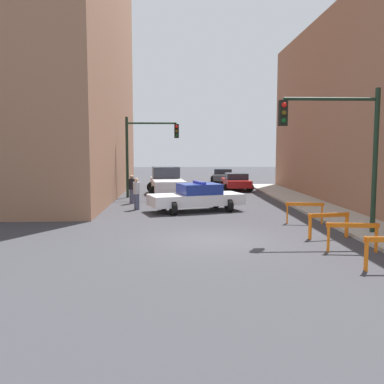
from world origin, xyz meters
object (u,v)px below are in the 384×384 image
(police_car, at_px, (197,197))
(pedestrian_crossing, at_px, (137,193))
(barrier_back, at_px, (329,221))
(traffic_light_near, at_px, (344,138))
(parked_car_near, at_px, (236,181))
(parked_car_mid, at_px, (223,176))
(barrier_mid, at_px, (352,232))
(white_truck, at_px, (167,182))
(pedestrian_corner, at_px, (132,189))
(barrier_corner, at_px, (305,209))
(traffic_light_far, at_px, (144,145))

(police_car, distance_m, pedestrian_crossing, 3.17)
(police_car, bearing_deg, barrier_back, -165.05)
(traffic_light_near, distance_m, parked_car_near, 17.67)
(barrier_back, bearing_deg, parked_car_mid, 92.15)
(traffic_light_near, height_order, parked_car_near, traffic_light_near)
(police_car, relative_size, barrier_mid, 3.16)
(barrier_mid, bearing_deg, police_car, 116.09)
(traffic_light_near, xyz_separation_m, pedestrian_crossing, (-8.05, 7.03, -2.67))
(police_car, relative_size, parked_car_near, 1.17)
(white_truck, distance_m, barrier_back, 15.84)
(parked_car_near, bearing_deg, white_truck, -149.02)
(barrier_mid, bearing_deg, white_truck, 109.69)
(parked_car_mid, relative_size, pedestrian_corner, 2.67)
(white_truck, relative_size, barrier_corner, 3.51)
(police_car, xyz_separation_m, pedestrian_corner, (-3.59, 3.22, 0.14))
(traffic_light_far, height_order, parked_car_near, traffic_light_far)
(traffic_light_near, relative_size, traffic_light_far, 1.00)
(traffic_light_far, xyz_separation_m, parked_car_near, (6.68, 4.74, -2.72))
(pedestrian_corner, xyz_separation_m, barrier_corner, (7.97, -7.06, -0.24))
(police_car, bearing_deg, barrier_corner, -148.71)
(traffic_light_near, height_order, barrier_back, traffic_light_near)
(pedestrian_crossing, xyz_separation_m, barrier_back, (7.42, -7.49, -0.24))
(pedestrian_crossing, bearing_deg, traffic_light_far, -76.92)
(barrier_mid, bearing_deg, barrier_corner, 89.42)
(traffic_light_far, height_order, white_truck, traffic_light_far)
(police_car, height_order, pedestrian_corner, pedestrian_corner)
(barrier_corner, bearing_deg, traffic_light_far, 126.29)
(white_truck, distance_m, barrier_mid, 17.72)
(police_car, xyz_separation_m, barrier_mid, (4.32, -8.83, -0.11))
(traffic_light_near, xyz_separation_m, pedestrian_corner, (-8.55, 9.56, -2.67))
(traffic_light_far, relative_size, pedestrian_corner, 3.13)
(traffic_light_near, distance_m, police_car, 8.52)
(traffic_light_near, bearing_deg, pedestrian_corner, 131.80)
(pedestrian_corner, distance_m, barrier_back, 12.78)
(pedestrian_crossing, relative_size, barrier_mid, 1.04)
(barrier_back, bearing_deg, police_car, 122.43)
(barrier_mid, relative_size, barrier_back, 1.01)
(traffic_light_far, xyz_separation_m, barrier_back, (7.40, -13.11, -2.78))
(traffic_light_far, bearing_deg, barrier_back, -60.57)
(pedestrian_corner, xyz_separation_m, barrier_mid, (7.92, -12.05, -0.24))
(traffic_light_far, distance_m, police_car, 7.51)
(pedestrian_crossing, bearing_deg, barrier_mid, 141.23)
(pedestrian_corner, xyz_separation_m, barrier_back, (7.92, -10.03, -0.24))
(traffic_light_near, bearing_deg, barrier_corner, 103.10)
(parked_car_mid, xyz_separation_m, barrier_corner, (0.99, -21.98, -0.06))
(police_car, height_order, barrier_back, police_car)
(white_truck, bearing_deg, pedestrian_crossing, -107.45)
(police_car, xyz_separation_m, barrier_back, (4.32, -6.80, -0.11))
(barrier_mid, height_order, barrier_corner, same)
(barrier_corner, bearing_deg, traffic_light_near, -76.90)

